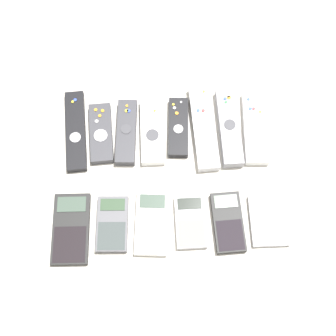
{
  "coord_description": "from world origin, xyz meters",
  "views": [
    {
      "loc": [
        -0.01,
        -0.36,
        1.01
      ],
      "look_at": [
        0.0,
        0.03,
        0.01
      ],
      "focal_mm": 50.0,
      "sensor_mm": 36.0,
      "label": 1
    }
  ],
  "objects_px": {
    "calculator_1": "(112,224)",
    "calculator_2": "(152,223)",
    "calculator_0": "(71,229)",
    "remote_6": "(229,127)",
    "calculator_5": "(268,221)",
    "remote_7": "(255,128)",
    "remote_1": "(101,133)",
    "remote_2": "(126,132)",
    "calculator_3": "(191,222)",
    "remote_4": "(178,127)",
    "calculator_4": "(228,222)",
    "remote_5": "(204,127)",
    "remote_0": "(76,131)",
    "remote_3": "(152,132)"
  },
  "relations": [
    {
      "from": "calculator_2",
      "to": "remote_7",
      "type": "bearing_deg",
      "value": 45.21
    },
    {
      "from": "remote_5",
      "to": "remote_0",
      "type": "bearing_deg",
      "value": 176.12
    },
    {
      "from": "calculator_5",
      "to": "calculator_3",
      "type": "bearing_deg",
      "value": 178.99
    },
    {
      "from": "remote_2",
      "to": "remote_5",
      "type": "bearing_deg",
      "value": 4.43
    },
    {
      "from": "remote_7",
      "to": "calculator_2",
      "type": "xyz_separation_m",
      "value": [
        -0.25,
        -0.22,
        -0.0
      ]
    },
    {
      "from": "remote_3",
      "to": "calculator_4",
      "type": "height_order",
      "value": "remote_3"
    },
    {
      "from": "remote_4",
      "to": "calculator_0",
      "type": "xyz_separation_m",
      "value": [
        -0.25,
        -0.24,
        -0.0
      ]
    },
    {
      "from": "remote_4",
      "to": "remote_7",
      "type": "relative_size",
      "value": 0.82
    },
    {
      "from": "calculator_1",
      "to": "calculator_4",
      "type": "relative_size",
      "value": 0.92
    },
    {
      "from": "remote_1",
      "to": "calculator_1",
      "type": "bearing_deg",
      "value": -86.11
    },
    {
      "from": "remote_7",
      "to": "calculator_3",
      "type": "distance_m",
      "value": 0.28
    },
    {
      "from": "calculator_3",
      "to": "calculator_4",
      "type": "bearing_deg",
      "value": -3.62
    },
    {
      "from": "calculator_1",
      "to": "remote_4",
      "type": "bearing_deg",
      "value": 57.96
    },
    {
      "from": "remote_4",
      "to": "calculator_1",
      "type": "bearing_deg",
      "value": -120.96
    },
    {
      "from": "calculator_1",
      "to": "remote_1",
      "type": "bearing_deg",
      "value": 99.18
    },
    {
      "from": "remote_5",
      "to": "remote_3",
      "type": "bearing_deg",
      "value": 179.68
    },
    {
      "from": "remote_2",
      "to": "remote_6",
      "type": "bearing_deg",
      "value": 3.56
    },
    {
      "from": "remote_7",
      "to": "calculator_4",
      "type": "bearing_deg",
      "value": -107.52
    },
    {
      "from": "remote_2",
      "to": "remote_6",
      "type": "xyz_separation_m",
      "value": [
        0.24,
        0.0,
        0.0
      ]
    },
    {
      "from": "calculator_0",
      "to": "calculator_1",
      "type": "xyz_separation_m",
      "value": [
        0.09,
        0.01,
        0.0
      ]
    },
    {
      "from": "remote_1",
      "to": "calculator_3",
      "type": "xyz_separation_m",
      "value": [
        0.2,
        -0.22,
        -0.0
      ]
    },
    {
      "from": "remote_6",
      "to": "remote_7",
      "type": "xyz_separation_m",
      "value": [
        0.06,
        -0.0,
        -0.0
      ]
    },
    {
      "from": "remote_3",
      "to": "remote_4",
      "type": "height_order",
      "value": "remote_3"
    },
    {
      "from": "calculator_5",
      "to": "remote_1",
      "type": "bearing_deg",
      "value": 148.72
    },
    {
      "from": "calculator_5",
      "to": "remote_2",
      "type": "bearing_deg",
      "value": 144.07
    },
    {
      "from": "remote_6",
      "to": "calculator_5",
      "type": "distance_m",
      "value": 0.24
    },
    {
      "from": "calculator_3",
      "to": "calculator_5",
      "type": "xyz_separation_m",
      "value": [
        0.17,
        -0.0,
        -0.0
      ]
    },
    {
      "from": "remote_7",
      "to": "remote_4",
      "type": "bearing_deg",
      "value": 179.8
    },
    {
      "from": "remote_1",
      "to": "remote_2",
      "type": "distance_m",
      "value": 0.06
    },
    {
      "from": "remote_5",
      "to": "calculator_5",
      "type": "bearing_deg",
      "value": -64.12
    },
    {
      "from": "calculator_4",
      "to": "calculator_5",
      "type": "xyz_separation_m",
      "value": [
        0.09,
        0.0,
        -0.0
      ]
    },
    {
      "from": "remote_1",
      "to": "remote_5",
      "type": "relative_size",
      "value": 0.7
    },
    {
      "from": "remote_1",
      "to": "calculator_2",
      "type": "bearing_deg",
      "value": -66.14
    },
    {
      "from": "remote_3",
      "to": "remote_6",
      "type": "xyz_separation_m",
      "value": [
        0.18,
        0.0,
        0.0
      ]
    },
    {
      "from": "calculator_0",
      "to": "remote_4",
      "type": "bearing_deg",
      "value": 44.92
    },
    {
      "from": "remote_5",
      "to": "calculator_4",
      "type": "xyz_separation_m",
      "value": [
        0.04,
        -0.23,
        -0.0
      ]
    },
    {
      "from": "remote_4",
      "to": "calculator_5",
      "type": "bearing_deg",
      "value": -48.23
    },
    {
      "from": "calculator_5",
      "to": "calculator_0",
      "type": "bearing_deg",
      "value": -179.7
    },
    {
      "from": "remote_6",
      "to": "calculator_5",
      "type": "bearing_deg",
      "value": -74.83
    },
    {
      "from": "remote_5",
      "to": "calculator_4",
      "type": "relative_size",
      "value": 1.6
    },
    {
      "from": "remote_7",
      "to": "calculator_5",
      "type": "bearing_deg",
      "value": -85.72
    },
    {
      "from": "remote_7",
      "to": "calculator_5",
      "type": "distance_m",
      "value": 0.23
    },
    {
      "from": "remote_6",
      "to": "calculator_5",
      "type": "relative_size",
      "value": 1.74
    },
    {
      "from": "calculator_4",
      "to": "remote_2",
      "type": "bearing_deg",
      "value": 131.65
    },
    {
      "from": "calculator_0",
      "to": "calculator_3",
      "type": "bearing_deg",
      "value": 2.1
    },
    {
      "from": "remote_2",
      "to": "calculator_4",
      "type": "relative_size",
      "value": 1.2
    },
    {
      "from": "remote_3",
      "to": "remote_5",
      "type": "relative_size",
      "value": 0.75
    },
    {
      "from": "calculator_2",
      "to": "calculator_4",
      "type": "height_order",
      "value": "calculator_4"
    },
    {
      "from": "remote_0",
      "to": "calculator_2",
      "type": "bearing_deg",
      "value": -56.74
    },
    {
      "from": "calculator_1",
      "to": "calculator_2",
      "type": "bearing_deg",
      "value": 1.11
    }
  ]
}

